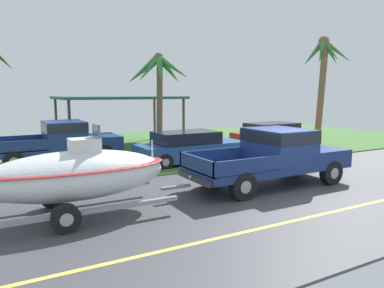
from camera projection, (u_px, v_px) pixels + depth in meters
ground at (169, 153)px, 18.13m from camera, size 36.00×22.00×0.11m
pickup_truck_towing at (278, 154)px, 11.84m from camera, size 5.71×2.06×1.84m
boat_on_trailer at (75, 175)px, 8.76m from camera, size 5.67×2.22×2.24m
parked_pickup_background at (64, 140)px, 15.46m from camera, size 5.58×2.09×1.80m
parked_sedan_near at (274, 136)px, 19.81m from camera, size 4.79×1.90×1.38m
parked_sedan_far at (190, 148)px, 15.47m from camera, size 4.71×1.84×1.38m
carport_awning at (118, 99)px, 19.99m from camera, size 6.53×4.56×2.80m
palm_tree_mid at (322, 62)px, 21.38m from camera, size 2.73×2.69×6.31m
palm_tree_far_left at (159, 76)px, 17.07m from camera, size 2.59×3.39×4.88m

